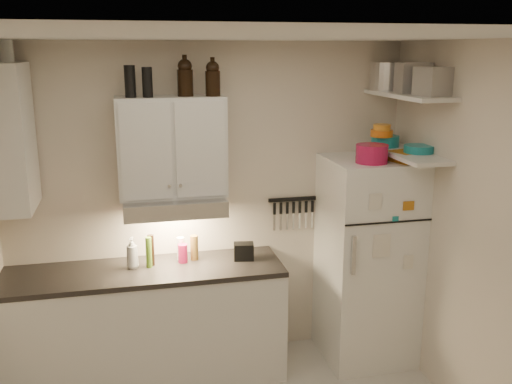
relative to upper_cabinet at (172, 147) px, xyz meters
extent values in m
cube|color=white|center=(0.30, -1.33, 0.78)|extent=(3.20, 3.00, 0.02)
cube|color=beige|center=(0.30, 0.18, -0.53)|extent=(3.20, 0.02, 2.60)
cube|color=beige|center=(1.91, -1.33, -0.53)|extent=(0.02, 3.00, 2.60)
cube|color=silver|center=(-0.25, -0.14, -1.39)|extent=(2.10, 0.60, 0.88)
cube|color=black|center=(-0.25, -0.14, -0.93)|extent=(2.10, 0.62, 0.04)
cube|color=silver|center=(0.00, 0.00, 0.00)|extent=(0.80, 0.33, 0.75)
cube|color=silver|center=(-1.14, -0.14, 0.12)|extent=(0.33, 0.55, 1.00)
cube|color=silver|center=(0.00, -0.06, -0.44)|extent=(0.76, 0.46, 0.12)
cube|color=white|center=(1.55, -0.18, -0.98)|extent=(0.70, 0.68, 1.70)
cube|color=silver|center=(1.75, -0.31, 0.38)|extent=(0.30, 0.95, 0.03)
cube|color=silver|center=(1.75, -0.31, -0.07)|extent=(0.30, 0.95, 0.03)
cube|color=black|center=(1.00, 0.15, -0.51)|extent=(0.42, 0.02, 0.03)
cylinder|color=#AF1444|center=(1.47, -0.33, -0.05)|extent=(0.30, 0.30, 0.14)
cube|color=#B66E16|center=(1.74, -0.34, -0.09)|extent=(0.24, 0.27, 0.08)
cylinder|color=silver|center=(1.53, -0.24, -0.08)|extent=(0.07, 0.07, 0.10)
cylinder|color=silver|center=(1.75, 0.04, 0.50)|extent=(0.40, 0.40, 0.22)
cube|color=#AAAAAD|center=(1.77, -0.32, 0.50)|extent=(0.25, 0.23, 0.23)
cube|color=#AAAAAD|center=(1.79, -0.58, 0.49)|extent=(0.24, 0.24, 0.20)
cylinder|color=teal|center=(1.70, -0.07, -0.01)|extent=(0.22, 0.22, 0.09)
cylinder|color=orange|center=(1.65, -0.11, 0.06)|extent=(0.18, 0.18, 0.05)
cylinder|color=orange|center=(1.65, -0.11, 0.11)|extent=(0.14, 0.14, 0.04)
cylinder|color=teal|center=(1.82, -0.39, -0.02)|extent=(0.27, 0.27, 0.06)
cylinder|color=black|center=(-0.16, -0.07, 0.48)|extent=(0.08, 0.08, 0.21)
cylinder|color=black|center=(-0.28, -0.06, 0.49)|extent=(0.08, 0.08, 0.23)
cylinder|color=silver|center=(-1.09, -0.06, 0.70)|extent=(0.13, 0.13, 0.16)
imported|color=silver|center=(-0.33, -0.09, -0.77)|extent=(0.13, 0.14, 0.27)
cylinder|color=brown|center=(0.15, -0.02, -0.81)|extent=(0.07, 0.07, 0.20)
cylinder|color=#4B721C|center=(-0.21, -0.10, -0.78)|extent=(0.05, 0.05, 0.24)
cylinder|color=black|center=(-0.19, -0.07, -0.78)|extent=(0.05, 0.05, 0.24)
cylinder|color=silver|center=(0.04, 0.01, -0.81)|extent=(0.06, 0.06, 0.18)
cylinder|color=#AF1444|center=(0.05, -0.06, -0.83)|extent=(0.10, 0.10, 0.15)
cube|color=black|center=(0.53, -0.10, -0.84)|extent=(0.17, 0.13, 0.13)
camera|label=1|loc=(-0.33, -4.26, 0.71)|focal=40.00mm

